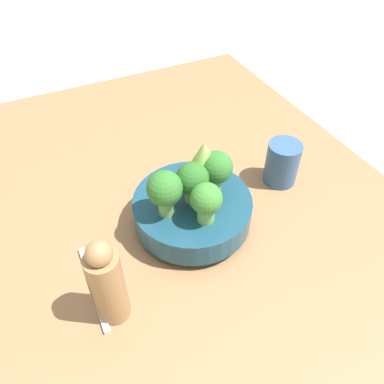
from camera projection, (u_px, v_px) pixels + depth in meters
name	position (u px, v px, depth m)	size (l,w,h in m)	color
ground_plane	(190.00, 231.00, 0.73)	(6.00, 6.00, 0.00)	silver
table	(190.00, 225.00, 0.72)	(1.19, 0.85, 0.03)	olive
bowl	(192.00, 210.00, 0.67)	(0.21, 0.21, 0.06)	navy
broccoli_floret_front	(165.00, 190.00, 0.60)	(0.06, 0.06, 0.09)	#6BA34C
broccoli_floret_right	(207.00, 201.00, 0.59)	(0.05, 0.05, 0.08)	#6BA34C
broccoli_floret_center	(192.00, 181.00, 0.62)	(0.06, 0.06, 0.08)	#609347
broccoli_floret_back	(216.00, 168.00, 0.65)	(0.06, 0.06, 0.08)	#6BA34C
romanesco_piece_far	(204.00, 159.00, 0.64)	(0.06, 0.06, 0.10)	#609347
cup	(282.00, 163.00, 0.75)	(0.07, 0.07, 0.09)	#33567F
pepper_mill	(107.00, 283.00, 0.52)	(0.05, 0.05, 0.17)	#997047
fork	(93.00, 287.00, 0.60)	(0.17, 0.01, 0.01)	silver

